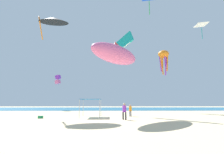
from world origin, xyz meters
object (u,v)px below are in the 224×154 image
Objects in this scene: person_leftmost at (124,110)px; kite_parafoil_teal at (120,45)px; person_near_tent at (130,109)px; kite_box_purple at (58,80)px; kite_delta_black at (54,20)px; kite_diamond_white at (201,25)px; cooler_box at (41,117)px; kite_inflatable_pink at (116,54)px; kite_octopus_orange at (164,55)px; canopy_tent at (91,100)px.

person_leftmost is 13.38m from kite_parafoil_teal.
kite_box_purple reaches higher than person_near_tent.
kite_delta_black is at bearing 54.68° from kite_parafoil_teal.
person_leftmost is at bearing 106.53° from kite_diamond_white.
kite_inflatable_pink reaches higher than cooler_box.
kite_parafoil_teal is (10.50, 6.32, 11.59)m from cooler_box.
person_leftmost is at bearing -9.83° from cooler_box.
cooler_box is 0.13× the size of kite_parafoil_teal.
person_leftmost reaches higher than cooler_box.
cooler_box is at bearing 119.01° from kite_octopus_orange.
person_leftmost is 0.85× the size of kite_diamond_white.
kite_diamond_white is (26.79, -21.60, 5.07)m from kite_box_purple.
canopy_tent is at bearing 125.12° from kite_octopus_orange.
kite_parafoil_teal reaches higher than canopy_tent.
kite_inflatable_pink is at bearing -28.85° from kite_delta_black.
kite_box_purple reaches higher than cooler_box.
cooler_box is 0.07× the size of kite_inflatable_pink.
kite_parafoil_teal is 1.84× the size of kite_box_purple.
kite_box_purple is (-16.60, 19.79, 6.88)m from person_near_tent.
kite_inflatable_pink is at bearing 97.79° from kite_diamond_white.
canopy_tent is at bearing -28.37° from kite_delta_black.
kite_delta_black is 0.94× the size of kite_octopus_orange.
kite_box_purple is (-11.07, 20.85, 5.55)m from canopy_tent.
kite_octopus_orange is at bearing 33.49° from cooler_box.
canopy_tent is at bearing 172.23° from person_leftmost.
person_leftmost is 0.35× the size of kite_octopus_orange.
kite_inflatable_pink is (-1.06, -6.39, -3.46)m from kite_parafoil_teal.
kite_inflatable_pink is (-10.87, -13.52, -3.67)m from kite_octopus_orange.
kite_octopus_orange is at bearing 19.51° from kite_delta_black.
cooler_box is (-10.37, 1.80, -0.94)m from person_leftmost.
canopy_tent is 11.44m from kite_parafoil_teal.
kite_parafoil_teal is 2.00× the size of kite_diamond_white.
canopy_tent is at bearing 15.38° from cooler_box.
kite_octopus_orange reaches higher than canopy_tent.
kite_delta_black is (-11.14, 6.85, 14.55)m from person_leftmost.
person_leftmost is at bearing 142.38° from kite_octopus_orange.
kite_delta_black is at bearing 179.74° from person_leftmost.
kite_parafoil_teal is 7.35m from kite_inflatable_pink.
kite_inflatable_pink is at bearing -131.89° from kite_box_purple.
kite_diamond_white is (22.58, -4.12, -2.75)m from kite_delta_black.
person_near_tent is 0.37× the size of kite_parafoil_teal.
kite_parafoil_teal reaches higher than kite_inflatable_pink.
kite_parafoil_teal reaches higher than kite_box_purple.
kite_diamond_white is (12.37, 1.01, 4.62)m from kite_inflatable_pink.
cooler_box is at bearing -164.62° from canopy_tent.
kite_inflatable_pink is (-0.92, 1.72, 7.18)m from person_leftmost.
kite_delta_black reaches higher than person_near_tent.
cooler_box is 27.06m from kite_octopus_orange.
kite_inflatable_pink is at bearing -27.63° from canopy_tent.
kite_box_purple is (-15.48, 16.21, -3.92)m from kite_parafoil_teal.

